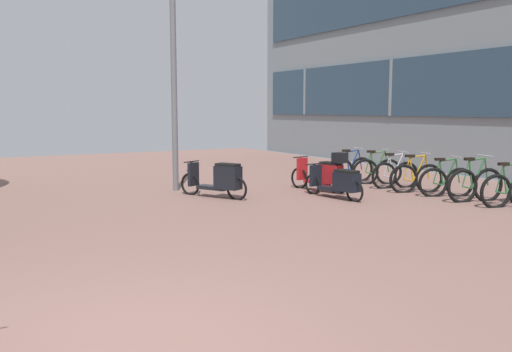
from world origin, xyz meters
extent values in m
cube|color=#886157|center=(4.80, 0.00, -0.03)|extent=(14.40, 40.00, 0.05)
cube|color=gray|center=(12.15, 9.68, 2.70)|extent=(0.10, 0.12, 1.91)
cube|color=gray|center=(12.15, 14.80, 2.70)|extent=(0.10, 0.12, 1.91)
torus|color=black|center=(8.33, 2.66, 0.32)|extent=(0.71, 0.28, 0.72)
cylinder|color=#2A6234|center=(8.52, 2.61, 0.56)|extent=(0.14, 0.08, 0.57)
cylinder|color=#2A6234|center=(8.65, 2.56, 0.87)|extent=(0.39, 0.15, 0.08)
cylinder|color=#2A6234|center=(8.45, 2.63, 0.30)|extent=(0.25, 0.10, 0.08)
cylinder|color=#2A6234|center=(8.40, 2.64, 0.58)|extent=(0.17, 0.07, 0.53)
cube|color=black|center=(8.47, 2.62, 0.88)|extent=(0.24, 0.15, 0.06)
torus|color=black|center=(8.26, 3.42, 0.34)|extent=(0.75, 0.25, 0.75)
torus|color=black|center=(8.89, 3.27, 0.34)|extent=(0.75, 0.25, 0.75)
cylinder|color=#2A6731|center=(8.64, 3.33, 0.61)|extent=(0.32, 0.11, 0.66)
cylinder|color=#2A6731|center=(8.45, 3.38, 0.59)|extent=(0.14, 0.07, 0.60)
cylinder|color=#2A6731|center=(8.59, 3.34, 0.91)|extent=(0.39, 0.13, 0.09)
cylinder|color=#2A6731|center=(8.38, 3.39, 0.31)|extent=(0.25, 0.09, 0.08)
cylinder|color=#2A6731|center=(8.33, 3.40, 0.61)|extent=(0.17, 0.06, 0.55)
cylinder|color=#2A6731|center=(8.83, 3.28, 0.64)|extent=(0.15, 0.06, 0.60)
cube|color=black|center=(8.40, 3.39, 0.92)|extent=(0.23, 0.14, 0.06)
cylinder|color=#ADADB2|center=(8.78, 3.30, 0.98)|extent=(0.13, 0.47, 0.02)
torus|color=black|center=(8.31, 4.26, 0.31)|extent=(0.65, 0.36, 0.69)
torus|color=black|center=(8.86, 3.99, 0.31)|extent=(0.65, 0.36, 0.69)
cylinder|color=#2C6233|center=(8.64, 4.10, 0.56)|extent=(0.29, 0.16, 0.61)
cylinder|color=#2C6233|center=(8.48, 4.18, 0.54)|extent=(0.14, 0.09, 0.55)
cylinder|color=#2C6233|center=(8.60, 4.12, 0.83)|extent=(0.35, 0.19, 0.08)
cylinder|color=#2C6233|center=(8.41, 4.21, 0.29)|extent=(0.23, 0.13, 0.07)
cylinder|color=#2C6233|center=(8.37, 4.23, 0.56)|extent=(0.15, 0.09, 0.51)
cylinder|color=#2C6233|center=(8.81, 4.02, 0.58)|extent=(0.14, 0.09, 0.55)
cube|color=black|center=(8.43, 4.20, 0.85)|extent=(0.24, 0.18, 0.06)
cylinder|color=#ADADB2|center=(8.76, 4.04, 0.91)|extent=(0.23, 0.44, 0.02)
torus|color=black|center=(8.16, 5.02, 0.32)|extent=(0.69, 0.32, 0.71)
torus|color=black|center=(8.75, 4.79, 0.32)|extent=(0.69, 0.32, 0.71)
cylinder|color=#C18718|center=(8.51, 4.88, 0.58)|extent=(0.31, 0.15, 0.63)
cylinder|color=#C18718|center=(8.34, 4.95, 0.55)|extent=(0.14, 0.08, 0.57)
cylinder|color=#C18718|center=(8.47, 4.90, 0.86)|extent=(0.38, 0.17, 0.08)
cylinder|color=#C18718|center=(8.27, 4.97, 0.30)|extent=(0.24, 0.12, 0.08)
cylinder|color=#C18718|center=(8.22, 4.99, 0.58)|extent=(0.16, 0.08, 0.52)
cylinder|color=#C18718|center=(8.70, 4.81, 0.60)|extent=(0.15, 0.08, 0.57)
cube|color=black|center=(8.29, 4.97, 0.88)|extent=(0.24, 0.16, 0.06)
cylinder|color=#ADADB2|center=(8.65, 4.83, 0.93)|extent=(0.19, 0.46, 0.02)
torus|color=black|center=(8.23, 5.75, 0.31)|extent=(0.69, 0.23, 0.69)
torus|color=black|center=(8.84, 5.61, 0.31)|extent=(0.69, 0.23, 0.69)
cylinder|color=#B2B2B9|center=(8.60, 5.66, 0.56)|extent=(0.31, 0.11, 0.61)
cylinder|color=#B2B2B9|center=(8.41, 5.71, 0.54)|extent=(0.14, 0.07, 0.55)
cylinder|color=#B2B2B9|center=(8.55, 5.68, 0.84)|extent=(0.38, 0.12, 0.08)
cylinder|color=#B2B2B9|center=(8.35, 5.72, 0.29)|extent=(0.24, 0.08, 0.08)
cylinder|color=#B2B2B9|center=(8.30, 5.74, 0.56)|extent=(0.16, 0.06, 0.51)
cylinder|color=#B2B2B9|center=(8.78, 5.62, 0.59)|extent=(0.15, 0.06, 0.55)
cube|color=black|center=(8.36, 5.72, 0.85)|extent=(0.23, 0.14, 0.06)
cylinder|color=#ADADB2|center=(8.73, 5.63, 0.91)|extent=(0.14, 0.47, 0.02)
torus|color=black|center=(8.38, 6.61, 0.32)|extent=(0.65, 0.41, 0.70)
torus|color=black|center=(8.91, 6.31, 0.32)|extent=(0.65, 0.41, 0.70)
cylinder|color=#31672D|center=(8.70, 6.43, 0.57)|extent=(0.28, 0.18, 0.62)
cylinder|color=#31672D|center=(8.54, 6.52, 0.55)|extent=(0.13, 0.10, 0.56)
cylinder|color=#31672D|center=(8.66, 6.45, 0.85)|extent=(0.34, 0.22, 0.08)
cylinder|color=#31672D|center=(8.48, 6.55, 0.29)|extent=(0.22, 0.14, 0.08)
cylinder|color=#31672D|center=(8.44, 6.58, 0.57)|extent=(0.15, 0.10, 0.51)
cylinder|color=#31672D|center=(8.86, 6.33, 0.59)|extent=(0.14, 0.10, 0.56)
cube|color=black|center=(8.49, 6.54, 0.86)|extent=(0.24, 0.19, 0.06)
cylinder|color=#ADADB2|center=(8.82, 6.36, 0.92)|extent=(0.26, 0.43, 0.02)
torus|color=black|center=(8.12, 7.30, 0.31)|extent=(0.69, 0.20, 0.69)
torus|color=black|center=(8.74, 7.17, 0.31)|extent=(0.69, 0.20, 0.69)
cylinder|color=navy|center=(8.49, 7.22, 0.56)|extent=(0.31, 0.10, 0.61)
cylinder|color=navy|center=(8.30, 7.26, 0.54)|extent=(0.14, 0.06, 0.55)
cylinder|color=navy|center=(8.44, 7.23, 0.83)|extent=(0.38, 0.11, 0.08)
cylinder|color=navy|center=(8.24, 7.27, 0.29)|extent=(0.25, 0.08, 0.07)
cylinder|color=navy|center=(8.19, 7.28, 0.56)|extent=(0.16, 0.06, 0.50)
cylinder|color=navy|center=(8.68, 7.18, 0.58)|extent=(0.15, 0.06, 0.55)
cube|color=black|center=(8.26, 7.27, 0.85)|extent=(0.23, 0.13, 0.06)
cylinder|color=#ADADB2|center=(8.63, 7.20, 0.91)|extent=(0.12, 0.48, 0.02)
torus|color=black|center=(6.33, 4.62, 0.22)|extent=(0.11, 0.50, 0.49)
torus|color=black|center=(6.17, 5.93, 0.22)|extent=(0.11, 0.50, 0.49)
cube|color=black|center=(6.25, 5.27, 0.20)|extent=(0.37, 0.77, 0.08)
cube|color=black|center=(6.30, 4.86, 0.40)|extent=(0.37, 0.61, 0.40)
cube|color=black|center=(6.30, 4.86, 0.63)|extent=(0.32, 0.55, 0.06)
cylinder|color=black|center=(6.17, 5.90, 0.47)|extent=(0.08, 0.13, 0.50)
cube|color=black|center=(6.18, 5.83, 0.44)|extent=(0.33, 0.12, 0.49)
cylinder|color=black|center=(6.18, 5.88, 0.71)|extent=(0.52, 0.09, 0.03)
torus|color=black|center=(4.25, 6.09, 0.24)|extent=(0.29, 0.50, 0.54)
torus|color=black|center=(3.65, 7.26, 0.24)|extent=(0.29, 0.50, 0.54)
cube|color=black|center=(3.95, 6.67, 0.22)|extent=(0.59, 0.78, 0.08)
cube|color=black|center=(4.14, 6.30, 0.47)|extent=(0.53, 0.65, 0.51)
cube|color=black|center=(4.14, 6.30, 0.76)|extent=(0.47, 0.59, 0.06)
cylinder|color=black|center=(3.66, 7.23, 0.51)|extent=(0.12, 0.14, 0.54)
cube|color=black|center=(3.69, 7.17, 0.48)|extent=(0.32, 0.22, 0.53)
cylinder|color=black|center=(3.67, 7.21, 0.77)|extent=(0.47, 0.26, 0.03)
torus|color=black|center=(6.69, 5.66, 0.25)|extent=(0.16, 0.55, 0.55)
torus|color=black|center=(6.44, 6.88, 0.25)|extent=(0.16, 0.55, 0.55)
cube|color=#B31C20|center=(6.57, 6.27, 0.22)|extent=(0.42, 0.74, 0.08)
cube|color=#B31C20|center=(6.65, 5.88, 0.45)|extent=(0.40, 0.60, 0.45)
cube|color=black|center=(6.65, 5.88, 0.70)|extent=(0.36, 0.54, 0.06)
cylinder|color=#B31C20|center=(6.45, 6.86, 0.52)|extent=(0.09, 0.13, 0.55)
cube|color=#B31C20|center=(6.46, 6.78, 0.49)|extent=(0.33, 0.14, 0.54)
cylinder|color=black|center=(6.45, 6.83, 0.79)|extent=(0.51, 0.13, 0.03)
cube|color=black|center=(6.71, 5.61, 0.85)|extent=(0.33, 0.33, 0.24)
cylinder|color=slate|center=(3.61, 8.05, 3.16)|extent=(0.14, 0.14, 6.33)
camera|label=1|loc=(-1.17, -4.19, 1.97)|focal=37.77mm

